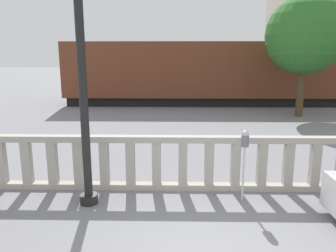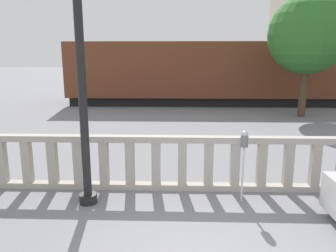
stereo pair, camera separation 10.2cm
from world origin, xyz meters
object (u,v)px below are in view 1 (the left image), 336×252
(lamppost, at_px, (83,82))
(parking_meter, at_px, (245,145))
(train_near, at_px, (214,72))
(tree_left, at_px, (305,35))

(lamppost, height_order, parking_meter, lamppost)
(lamppost, distance_m, train_near, 15.03)
(lamppost, height_order, tree_left, tree_left)
(lamppost, height_order, train_near, lamppost)
(lamppost, xyz_separation_m, tree_left, (8.21, 10.32, 1.47))
(lamppost, relative_size, tree_left, 0.89)
(parking_meter, distance_m, tree_left, 11.59)
(parking_meter, height_order, train_near, train_near)
(lamppost, xyz_separation_m, train_near, (4.27, 14.40, -0.54))
(lamppost, distance_m, parking_meter, 3.56)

